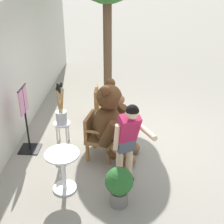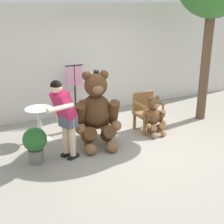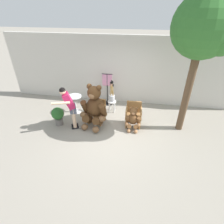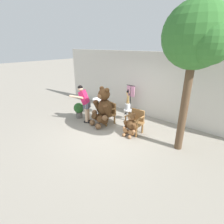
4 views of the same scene
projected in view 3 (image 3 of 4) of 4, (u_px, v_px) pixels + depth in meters
ground_plane at (112, 132)px, 6.01m from camera, size 60.00×60.00×0.00m
back_wall at (122, 71)px, 7.29m from camera, size 10.00×0.16×2.80m
wooden_chair_left at (97, 110)px, 6.37m from camera, size 0.65×0.62×0.86m
wooden_chair_right at (134, 113)px, 6.18m from camera, size 0.58×0.54×0.86m
teddy_bear_large at (94, 107)px, 6.00m from camera, size 0.96×0.95×1.55m
teddy_bear_small at (133, 119)px, 5.95m from camera, size 0.52×0.50×0.87m
person_visitor at (69, 105)px, 5.77m from camera, size 0.67×0.69×1.55m
white_stool at (112, 104)px, 7.02m from camera, size 0.34×0.34×0.46m
brush_bucket at (112, 97)px, 6.86m from camera, size 0.22×0.22×0.88m
round_side_table at (75, 102)px, 6.92m from camera, size 0.56×0.56×0.72m
patio_tree at (206, 30)px, 4.49m from camera, size 1.76×1.68×4.11m
potted_plant at (58, 115)px, 6.21m from camera, size 0.44×0.44×0.68m
clothing_display_stand at (107, 88)px, 7.40m from camera, size 0.44×0.40×1.36m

